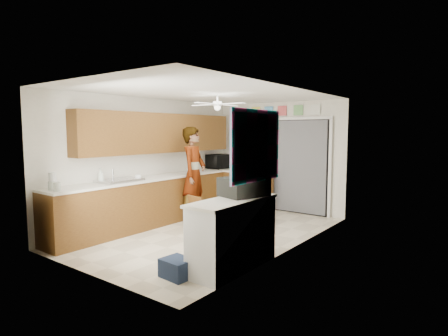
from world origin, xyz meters
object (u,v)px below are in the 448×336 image
Objects in this scene: microwave at (220,161)px; paper_towel_roll at (53,181)px; suitcase at (244,187)px; cardboard_box at (209,254)px; soap_bottle at (101,175)px; navy_crate at (178,268)px; cup at (138,177)px; man at (194,174)px; dog at (262,212)px.

microwave is 4.12m from paper_towel_roll.
cardboard_box is (-0.32, -0.38, -0.93)m from suitcase.
navy_crate is (2.38, -0.58, -0.95)m from soap_bottle.
cup reaches higher than navy_crate.
microwave is 0.32× the size of man.
man is (-2.20, 1.44, -0.11)m from suitcase.
suitcase is (2.61, -2.85, -0.04)m from microwave.
man is (0.40, -1.41, -0.15)m from microwave.
soap_bottle reaches higher than suitcase.
microwave is at bearing 120.53° from navy_crate.
man is (0.33, 1.18, -0.02)m from cup.
cardboard_box is at bearing -16.08° from cup.
dog is (-0.93, 2.04, -0.84)m from suitcase.
paper_towel_roll reaches higher than navy_crate.
soap_bottle is 2.29× the size of cup.
man is at bearing -170.77° from dog.
man is 1.59m from dog.
suitcase is 0.32× the size of man.
microwave is at bearing 137.99° from dog.
soap_bottle reaches higher than cup.
microwave is 1.39× the size of cardboard_box.
dog is at bearing 53.81° from soap_bottle.
microwave is 1.58× the size of navy_crate.
soap_bottle is 0.60× the size of cardboard_box.
cup is 0.45× the size of paper_towel_roll.
navy_crate is at bearing -92.17° from cardboard_box.
man is at bearing 135.94° from cardboard_box.
dog is (1.79, 2.45, -0.85)m from soap_bottle.
cardboard_box is at bearing 87.83° from navy_crate.
cardboard_box is at bearing -91.94° from dog.
soap_bottle reaches higher than dog.
paper_towel_roll is at bearing -134.93° from dog.
paper_towel_roll is (-0.21, -1.52, 0.08)m from cup.
microwave is at bearing -1.90° from man.
cup is 2.46m from cardboard_box.
paper_towel_roll is 0.42× the size of suitcase.
man reaches higher than microwave.
cup is 0.06× the size of man.
cup is at bearing 82.04° from paper_towel_roll.
microwave is 2.37× the size of paper_towel_roll.
cardboard_box is (2.29, -3.23, -0.97)m from microwave.
navy_crate is at bearing -92.46° from suitcase.
microwave is 4.08m from cardboard_box.
cup is at bearing -173.71° from microwave.
cardboard_box is 1.14× the size of navy_crate.
soap_bottle is at bearing 166.39° from navy_crate.
cardboard_box is 2.75m from man.
soap_bottle is 0.46× the size of dog.
man is at bearing -159.30° from microwave.
paper_towel_roll is at bearing -97.96° from cup.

